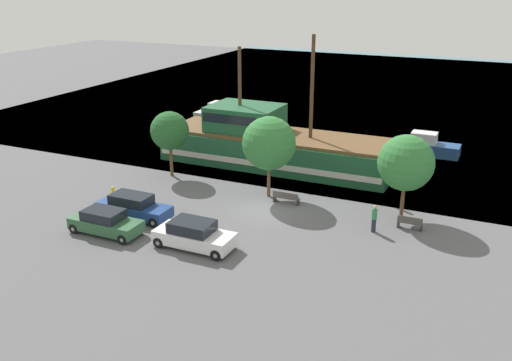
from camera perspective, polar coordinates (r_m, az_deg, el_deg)
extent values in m
plane|color=#5B5B5E|center=(37.92, 0.71, -2.95)|extent=(160.00, 160.00, 0.00)
plane|color=slate|center=(78.64, 14.05, 8.49)|extent=(80.00, 80.00, 0.00)
cube|color=#1E5633|center=(46.53, 2.10, 2.99)|extent=(18.97, 5.57, 2.42)
cube|color=silver|center=(46.64, 2.09, 2.56)|extent=(18.59, 5.65, 0.45)
cube|color=#1E5633|center=(43.74, 14.38, 1.75)|extent=(1.40, 3.06, 1.69)
cube|color=brown|center=(46.16, 2.12, 4.57)|extent=(18.21, 5.12, 0.25)
cube|color=#1E5633|center=(47.01, -1.08, 6.30)|extent=(5.69, 4.45, 2.03)
cube|color=black|center=(46.94, -1.09, 6.66)|extent=(5.41, 4.51, 0.73)
cylinder|color=#4C331E|center=(44.27, 5.63, 9.26)|extent=(0.28, 0.28, 7.92)
cylinder|color=#4C331E|center=(46.72, -1.63, 9.16)|extent=(0.28, 0.28, 6.73)
cube|color=#B7B2A8|center=(60.17, -2.76, 6.21)|extent=(7.21, 2.35, 1.07)
cube|color=silver|center=(60.17, -3.24, 7.26)|extent=(2.89, 1.83, 1.09)
cube|color=black|center=(59.78, -2.50, 7.19)|extent=(0.12, 1.64, 0.87)
cube|color=navy|center=(51.61, 16.80, 3.05)|extent=(5.29, 1.84, 1.04)
cube|color=silver|center=(51.40, 16.47, 4.14)|extent=(2.12, 1.43, 0.91)
cube|color=black|center=(51.33, 17.17, 4.05)|extent=(0.12, 1.29, 0.73)
cube|color=navy|center=(37.31, -12.11, -2.82)|extent=(4.97, 1.71, 0.69)
cube|color=black|center=(37.15, -12.37, -1.84)|extent=(2.58, 1.53, 0.63)
cylinder|color=black|center=(35.73, -10.20, -4.17)|extent=(0.67, 0.22, 0.67)
cylinder|color=gray|center=(35.73, -10.20, -4.17)|extent=(0.26, 0.25, 0.26)
cylinder|color=black|center=(36.88, -8.86, -3.31)|extent=(0.67, 0.22, 0.67)
cylinder|color=gray|center=(36.88, -8.86, -3.31)|extent=(0.26, 0.25, 0.26)
cylinder|color=black|center=(38.05, -15.21, -3.05)|extent=(0.67, 0.22, 0.67)
cylinder|color=gray|center=(38.05, -15.21, -3.05)|extent=(0.26, 0.25, 0.26)
cylinder|color=black|center=(39.12, -13.80, -2.28)|extent=(0.67, 0.22, 0.67)
cylinder|color=gray|center=(39.12, -13.80, -2.28)|extent=(0.26, 0.25, 0.26)
cube|color=#2D5B38|center=(35.47, -14.76, -4.28)|extent=(4.47, 1.78, 0.70)
cube|color=black|center=(35.30, -15.02, -3.29)|extent=(2.32, 1.60, 0.58)
cylinder|color=black|center=(33.97, -13.18, -5.76)|extent=(0.62, 0.22, 0.62)
cylinder|color=gray|center=(33.97, -13.18, -5.76)|extent=(0.23, 0.25, 0.23)
cylinder|color=black|center=(35.11, -11.61, -4.77)|extent=(0.62, 0.22, 0.62)
cylinder|color=gray|center=(35.11, -11.61, -4.77)|extent=(0.23, 0.25, 0.23)
cylinder|color=black|center=(36.16, -17.74, -4.60)|extent=(0.62, 0.22, 0.62)
cylinder|color=gray|center=(36.16, -17.74, -4.60)|extent=(0.23, 0.25, 0.23)
cylinder|color=black|center=(37.23, -16.12, -3.71)|extent=(0.62, 0.22, 0.62)
cylinder|color=gray|center=(37.23, -16.12, -3.71)|extent=(0.23, 0.25, 0.23)
cube|color=white|center=(32.77, -6.16, -5.72)|extent=(4.63, 1.93, 0.74)
cube|color=black|center=(32.55, -6.42, -4.58)|extent=(2.41, 1.74, 0.63)
cylinder|color=black|center=(31.38, -4.01, -7.45)|extent=(0.64, 0.22, 0.64)
cylinder|color=gray|center=(31.38, -4.01, -7.45)|extent=(0.24, 0.25, 0.24)
cylinder|color=black|center=(32.76, -2.54, -6.19)|extent=(0.64, 0.22, 0.64)
cylinder|color=gray|center=(32.76, -2.54, -6.19)|extent=(0.24, 0.25, 0.24)
cylinder|color=black|center=(33.17, -9.71, -6.13)|extent=(0.64, 0.22, 0.64)
cylinder|color=gray|center=(33.17, -9.71, -6.13)|extent=(0.24, 0.25, 0.24)
cylinder|color=black|center=(34.47, -8.08, -5.00)|extent=(0.64, 0.22, 0.64)
cylinder|color=gray|center=(34.47, -8.08, -5.00)|extent=(0.24, 0.25, 0.24)
cylinder|color=yellow|center=(41.26, -14.10, -1.22)|extent=(0.22, 0.22, 0.56)
sphere|color=yellow|center=(41.14, -14.14, -0.75)|extent=(0.25, 0.25, 0.25)
cylinder|color=yellow|center=(41.35, -14.28, -1.15)|extent=(0.10, 0.09, 0.09)
cylinder|color=yellow|center=(41.16, -13.93, -1.22)|extent=(0.10, 0.09, 0.09)
cube|color=#4C4742|center=(38.86, 3.05, -1.72)|extent=(1.84, 0.45, 0.05)
cube|color=#4C4742|center=(38.61, 2.95, -1.50)|extent=(1.84, 0.06, 0.40)
cube|color=#2D2D2D|center=(39.25, 1.88, -1.83)|extent=(0.12, 0.36, 0.40)
cube|color=#2D2D2D|center=(38.66, 4.23, -2.22)|extent=(0.12, 0.36, 0.40)
cube|color=#4C4742|center=(36.23, 15.16, -4.07)|extent=(1.51, 0.45, 0.05)
cube|color=#4C4742|center=(35.97, 15.14, -3.86)|extent=(1.51, 0.06, 0.40)
cube|color=#2D2D2D|center=(36.42, 14.06, -4.23)|extent=(0.12, 0.36, 0.40)
cube|color=#2D2D2D|center=(36.24, 16.21, -4.56)|extent=(0.12, 0.36, 0.40)
cylinder|color=#232838|center=(35.32, 11.68, -4.41)|extent=(0.27, 0.27, 0.84)
cylinder|color=#337F4C|center=(35.03, 11.77, -3.30)|extent=(0.32, 0.32, 0.65)
sphere|color=tan|center=(34.86, 11.82, -2.63)|extent=(0.23, 0.23, 0.23)
cylinder|color=brown|center=(44.48, -8.47, 1.93)|extent=(0.24, 0.24, 2.34)
sphere|color=#235B28|center=(43.81, -8.63, 4.94)|extent=(2.94, 2.94, 2.94)
cylinder|color=brown|center=(39.85, 1.28, -0.03)|extent=(0.24, 0.24, 2.29)
sphere|color=#337A38|center=(39.01, 1.31, 3.74)|extent=(3.71, 3.71, 3.71)
cylinder|color=brown|center=(37.47, 14.42, -2.07)|extent=(0.24, 0.24, 2.21)
sphere|color=#337A38|center=(36.61, 14.77, 1.72)|extent=(3.53, 3.53, 3.53)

